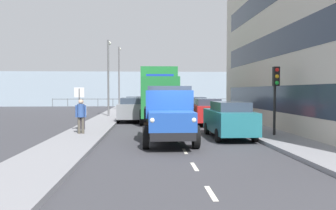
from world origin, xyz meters
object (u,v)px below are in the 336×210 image
object	(u,v)px
car_navy_kerbside_2	(194,107)
lamp_post_promenade	(108,71)
lorry_cargo_green	(158,93)
traffic_light_near	(276,86)
pedestrian_strolling	(81,114)
street_sign	(79,102)
car_grey_oppositeside_0	(132,109)
lamp_post_far	(119,73)
car_white_oppositeside_1	(135,106)
car_red_kerbside_1	(206,111)
pedestrian_couple_a	(82,112)
car_teal_kerbside_near	(229,119)
truck_vintage_blue	(169,116)

from	to	relation	value
car_navy_kerbside_2	lamp_post_promenade	xyz separation A→B (m)	(7.07, -1.04, 3.01)
lorry_cargo_green	traffic_light_near	size ratio (longest dim) A/B	2.56
pedestrian_strolling	lamp_post_promenade	world-z (taller)	lamp_post_promenade
pedestrian_strolling	street_sign	xyz separation A→B (m)	(0.22, -0.78, 0.56)
car_grey_oppositeside_0	lamp_post_far	world-z (taller)	lamp_post_far
pedestrian_strolling	car_grey_oppositeside_0	bearing A→B (deg)	-104.76
car_white_oppositeside_1	street_sign	xyz separation A→B (m)	(2.34, 12.79, 0.79)
car_white_oppositeside_1	car_red_kerbside_1	bearing A→B (deg)	120.92
car_white_oppositeside_1	traffic_light_near	world-z (taller)	traffic_light_near
car_white_oppositeside_1	traffic_light_near	distance (m)	16.42
car_white_oppositeside_1	lamp_post_promenade	bearing A→B (deg)	37.05
car_grey_oppositeside_0	pedestrian_couple_a	size ratio (longest dim) A/B	2.70
car_teal_kerbside_near	car_navy_kerbside_2	bearing A→B (deg)	-90.00
car_teal_kerbside_near	traffic_light_near	bearing A→B (deg)	172.31
truck_vintage_blue	lamp_post_far	distance (m)	24.65
lorry_cargo_green	street_sign	xyz separation A→B (m)	(4.25, 7.20, -0.39)
truck_vintage_blue	pedestrian_strolling	distance (m)	4.79
car_red_kerbside_1	traffic_light_near	world-z (taller)	traffic_light_near
car_teal_kerbside_near	truck_vintage_blue	bearing A→B (deg)	27.79
lorry_cargo_green	lamp_post_far	world-z (taller)	lamp_post_far
pedestrian_strolling	street_sign	distance (m)	0.99
truck_vintage_blue	pedestrian_strolling	world-z (taller)	truck_vintage_blue
lorry_cargo_green	lamp_post_promenade	bearing A→B (deg)	-44.74
car_white_oppositeside_1	pedestrian_couple_a	distance (m)	11.95
car_white_oppositeside_1	lamp_post_far	distance (m)	9.03
lorry_cargo_green	pedestrian_strolling	world-z (taller)	lorry_cargo_green
car_grey_oppositeside_0	lamp_post_far	bearing A→B (deg)	-81.53
car_red_kerbside_1	pedestrian_strolling	bearing A→B (deg)	36.81
truck_vintage_blue	car_teal_kerbside_near	distance (m)	3.35
car_teal_kerbside_near	pedestrian_couple_a	xyz separation A→B (m)	(7.39, -2.74, 0.19)
car_red_kerbside_1	pedestrian_strolling	world-z (taller)	pedestrian_strolling
traffic_light_near	pedestrian_strolling	bearing A→B (deg)	-7.20
truck_vintage_blue	pedestrian_strolling	bearing A→B (deg)	-30.50
car_red_kerbside_1	pedestrian_couple_a	distance (m)	8.15
pedestrian_couple_a	lamp_post_far	world-z (taller)	lamp_post_far
car_teal_kerbside_near	traffic_light_near	xyz separation A→B (m)	(-2.12, 0.29, 1.58)
lorry_cargo_green	pedestrian_couple_a	world-z (taller)	lorry_cargo_green
car_red_kerbside_1	car_white_oppositeside_1	size ratio (longest dim) A/B	0.92
street_sign	pedestrian_strolling	bearing A→B (deg)	105.56
car_navy_kerbside_2	pedestrian_couple_a	size ratio (longest dim) A/B	2.86
car_grey_oppositeside_0	pedestrian_strolling	bearing A→B (deg)	75.24
lamp_post_far	car_navy_kerbside_2	bearing A→B (deg)	122.98
pedestrian_strolling	lorry_cargo_green	bearing A→B (deg)	-116.77
truck_vintage_blue	pedestrian_strolling	size ratio (longest dim) A/B	3.40
truck_vintage_blue	street_sign	distance (m)	5.43
car_navy_kerbside_2	car_grey_oppositeside_0	distance (m)	5.72
pedestrian_strolling	street_sign	bearing A→B (deg)	-74.44
truck_vintage_blue	street_sign	world-z (taller)	truck_vintage_blue
pedestrian_couple_a	lamp_post_far	xyz separation A→B (m)	(-0.40, -19.83, 3.18)
car_teal_kerbside_near	pedestrian_couple_a	world-z (taller)	pedestrian_couple_a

